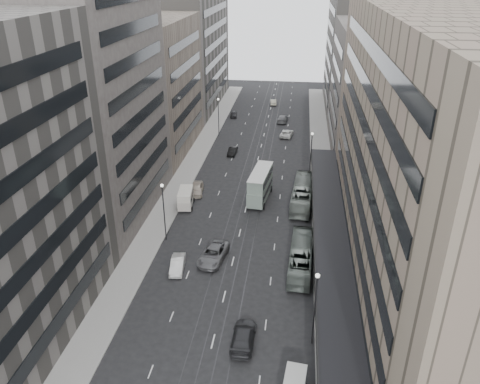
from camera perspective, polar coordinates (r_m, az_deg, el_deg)
The scene contains 26 objects.
ground at distance 53.08m, azimuth -2.13°, elevation -13.28°, with size 220.00×220.00×0.00m, color black.
sidewalk_right at distance 85.03m, azimuth 9.98°, elevation 2.36°, with size 4.00×125.00×0.15m, color gray.
sidewalk_left at distance 87.00m, azimuth -6.01°, elevation 3.18°, with size 4.00×125.00×0.15m, color gray.
department_store at distance 53.90m, azimuth 22.26°, elevation 3.76°, with size 19.20×60.00×30.00m.
building_right_mid at distance 96.07m, azimuth 16.05°, elevation 12.02°, with size 15.00×28.00×24.00m, color #48423E.
building_right_far at distance 124.89m, azimuth 14.37°, elevation 16.20°, with size 15.00×32.00×28.00m, color #67635D.
building_left_b at distance 68.06m, azimuth -18.16°, elevation 10.61°, with size 15.00×26.00×34.00m, color #48423E.
building_left_c at distance 93.50m, azimuth -11.01°, elevation 12.49°, with size 15.00×28.00×25.00m, color #776A5C.
building_left_d at distance 124.42m, azimuth -6.40°, elevation 16.77°, with size 15.00×38.00×28.00m, color #67635D.
lamp_right_near at distance 45.51m, azimuth 9.18°, elevation -12.98°, with size 0.44×0.44×8.32m.
lamp_right_far at distance 80.69m, azimuth 8.67°, elevation 5.09°, with size 0.44×0.44×8.32m.
lamp_left_near at distance 61.99m, azimuth -9.31°, elevation -1.63°, with size 0.44×0.44×8.32m.
lamp_left_far at distance 101.03m, azimuth -2.65°, elevation 9.64°, with size 0.44×0.44×8.32m.
bus_near at distance 57.91m, azimuth 7.43°, elevation -7.85°, with size 2.60×11.11×3.09m, color slate.
bus_far at distance 72.76m, azimuth 7.63°, elevation -0.24°, with size 2.88×12.31×3.43m, color gray.
double_decker at distance 73.26m, azimuth 2.48°, elevation 0.95°, with size 3.53×9.06×4.83m.
panel_van at distance 71.78m, azimuth -6.65°, elevation -0.70°, with size 2.62×4.68×2.82m.
sedan_1 at distance 58.04m, azimuth -7.63°, elevation -8.75°, with size 1.55×4.44×1.46m, color silver.
sedan_2 at distance 59.29m, azimuth -3.27°, elevation -7.57°, with size 2.82×6.11×1.70m, color slate.
sedan_3 at distance 47.94m, azimuth 0.42°, elevation -17.17°, with size 2.22×5.47×1.59m, color #262729.
sedan_4 at distance 76.17m, azimuth -5.28°, elevation 0.41°, with size 1.98×4.93×1.68m, color #B3A594.
sedan_5 at distance 91.93m, azimuth -0.93°, elevation 5.01°, with size 1.46×4.18×1.38m, color black.
sedan_6 at distance 102.42m, azimuth 5.72°, elevation 7.13°, with size 2.38×5.17×1.44m, color silver.
sedan_7 at distance 112.25m, azimuth 5.22°, elevation 8.89°, with size 2.24×5.51×1.60m, color #5D5E60.
sedan_8 at distance 115.84m, azimuth -0.79°, elevation 9.47°, with size 1.57×3.90×1.33m, color black.
sedan_9 at distance 126.91m, azimuth 4.08°, elevation 10.90°, with size 1.48×4.24×1.40m, color #B5AF96.
Camera 1 is at (7.08, -40.50, 33.57)m, focal length 35.00 mm.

